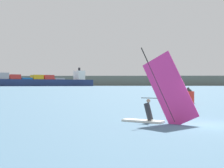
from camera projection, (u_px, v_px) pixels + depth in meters
The scene contains 5 objects.
ground_plane at pixel (207, 125), 16.34m from camera, with size 4000.00×4000.00×0.00m, color #476B84.
windsurfer at pixel (157, 103), 17.20m from camera, with size 3.79×2.97×4.51m.
cargo_ship at pixel (42, 81), 544.65m from camera, with size 179.69×100.77×34.32m.
distant_headland at pixel (94, 81), 873.01m from camera, with size 1244.93×205.51×24.85m, color #60665B.
channel_buoy at pixel (188, 96), 35.54m from camera, with size 1.34×1.34×1.89m.
Camera 1 is at (-6.20, -15.93, 2.11)m, focal length 49.97 mm.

